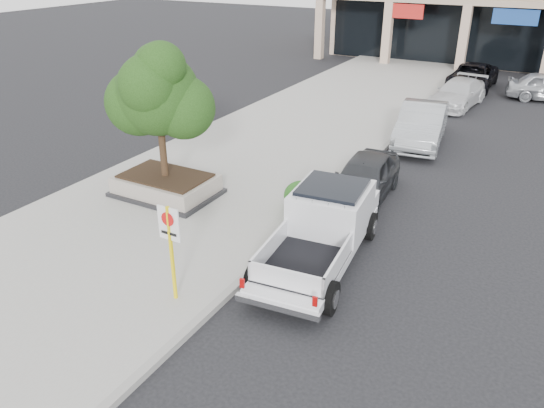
# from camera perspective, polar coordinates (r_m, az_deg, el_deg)

# --- Properties ---
(ground) EXTENTS (120.00, 120.00, 0.00)m
(ground) POSITION_cam_1_polar(r_m,az_deg,el_deg) (12.57, 3.57, -9.81)
(ground) COLOR black
(ground) RESTS_ON ground
(sidewalk) EXTENTS (8.00, 52.00, 0.15)m
(sidewalk) POSITION_cam_1_polar(r_m,az_deg,el_deg) (19.54, -3.30, 4.04)
(sidewalk) COLOR gray
(sidewalk) RESTS_ON ground
(curb) EXTENTS (0.20, 52.00, 0.15)m
(curb) POSITION_cam_1_polar(r_m,az_deg,el_deg) (17.89, 7.49, 1.73)
(curb) COLOR gray
(curb) RESTS_ON ground
(planter) EXTENTS (3.20, 2.20, 0.68)m
(planter) POSITION_cam_1_polar(r_m,az_deg,el_deg) (17.30, -11.31, 2.02)
(planter) COLOR black
(planter) RESTS_ON sidewalk
(planter_tree) EXTENTS (2.90, 2.55, 4.00)m
(planter_tree) POSITION_cam_1_polar(r_m,az_deg,el_deg) (16.39, -11.49, 11.56)
(planter_tree) COLOR black
(planter_tree) RESTS_ON planter
(no_parking_sign) EXTENTS (0.55, 0.09, 2.30)m
(no_parking_sign) POSITION_cam_1_polar(r_m,az_deg,el_deg) (11.63, -10.87, -3.92)
(no_parking_sign) COLOR yellow
(no_parking_sign) RESTS_ON sidewalk
(hedge) EXTENTS (1.10, 0.99, 0.93)m
(hedge) POSITION_cam_1_polar(r_m,az_deg,el_deg) (15.87, 3.21, 0.83)
(hedge) COLOR #1B4D16
(hedge) RESTS_ON sidewalk
(pickup_truck) EXTENTS (2.63, 5.78, 1.76)m
(pickup_truck) POSITION_cam_1_polar(r_m,az_deg,el_deg) (13.35, 5.05, -3.08)
(pickup_truck) COLOR silver
(pickup_truck) RESTS_ON ground
(curb_car_a) EXTENTS (1.93, 4.22, 1.40)m
(curb_car_a) POSITION_cam_1_polar(r_m,az_deg,el_deg) (17.17, 9.90, 2.77)
(curb_car_a) COLOR #2C2D31
(curb_car_a) RESTS_ON ground
(curb_car_b) EXTENTS (2.38, 5.14, 1.63)m
(curb_car_b) POSITION_cam_1_polar(r_m,az_deg,el_deg) (22.73, 15.78, 8.24)
(curb_car_b) COLOR #A1A5A9
(curb_car_b) RESTS_ON ground
(curb_car_c) EXTENTS (2.41, 4.77, 1.33)m
(curb_car_c) POSITION_cam_1_polar(r_m,az_deg,el_deg) (29.02, 19.37, 11.15)
(curb_car_c) COLOR silver
(curb_car_c) RESTS_ON ground
(curb_car_d) EXTENTS (2.29, 4.95, 1.38)m
(curb_car_d) POSITION_cam_1_polar(r_m,az_deg,el_deg) (33.23, 20.74, 12.71)
(curb_car_d) COLOR black
(curb_car_d) RESTS_ON ground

